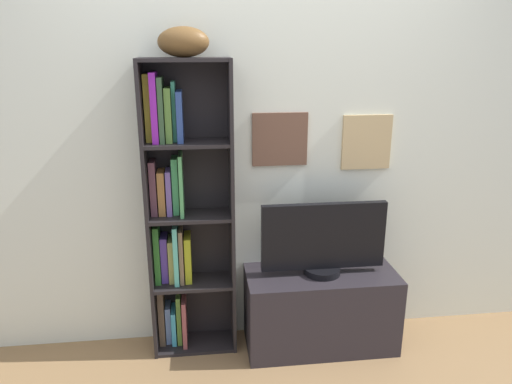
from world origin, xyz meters
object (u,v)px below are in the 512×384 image
object	(u,v)px
bookshelf	(181,214)
football	(183,42)
television	(323,240)
tv_stand	(320,309)

from	to	relation	value
bookshelf	football	size ratio (longest dim) A/B	6.44
bookshelf	football	bearing A→B (deg)	-27.22
bookshelf	television	world-z (taller)	bookshelf
tv_stand	television	size ratio (longest dim) A/B	1.23
tv_stand	football	bearing A→B (deg)	173.82
football	tv_stand	xyz separation A→B (m)	(0.78, -0.08, -1.59)
football	television	world-z (taller)	football
football	television	xyz separation A→B (m)	(0.78, -0.08, -1.12)
bookshelf	football	distance (m)	0.96
bookshelf	tv_stand	xyz separation A→B (m)	(0.84, -0.11, -0.63)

